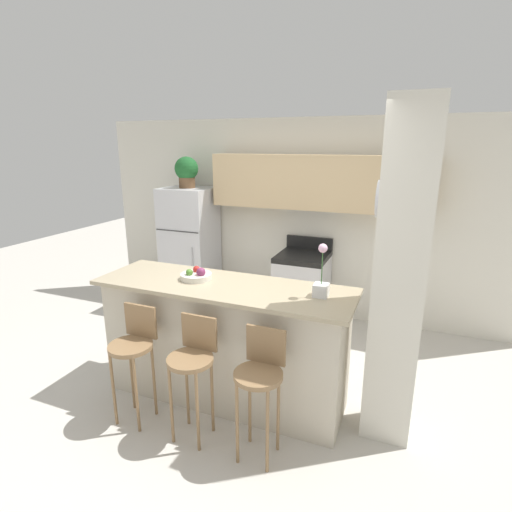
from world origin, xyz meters
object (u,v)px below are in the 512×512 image
refrigerator (190,248)px  bar_stool_left (134,347)px  bar_stool_mid (193,361)px  bar_stool_right (260,376)px  orchid_vase (321,281)px  trash_bin (220,301)px  potted_plant_on_fridge (187,171)px  stove_range (302,288)px  fruit_bowl (196,275)px

refrigerator → bar_stool_left: bearing=-69.5°
bar_stool_mid → bar_stool_right: same height
orchid_vase → trash_bin: size_ratio=1.11×
trash_bin → refrigerator: bearing=160.1°
bar_stool_left → bar_stool_mid: 0.55m
bar_stool_mid → potted_plant_on_fridge: 3.00m
refrigerator → stove_range: refrigerator is taller
bar_stool_mid → trash_bin: (-0.87, 2.13, -0.46)m
bar_stool_left → orchid_vase: bearing=22.5°
potted_plant_on_fridge → trash_bin: size_ratio=1.08×
stove_range → trash_bin: 1.12m
bar_stool_left → trash_bin: bearing=98.5°
refrigerator → orchid_vase: refrigerator is taller
refrigerator → orchid_vase: (2.25, -1.76, 0.38)m
refrigerator → bar_stool_left: size_ratio=1.71×
bar_stool_left → orchid_vase: size_ratio=2.31×
orchid_vase → fruit_bowl: bearing=-179.6°
stove_range → fruit_bowl: fruit_bowl is taller
bar_stool_left → fruit_bowl: size_ratio=3.57×
stove_range → bar_stool_right: (0.34, -2.32, 0.19)m
bar_stool_mid → bar_stool_right: size_ratio=1.00×
bar_stool_mid → potted_plant_on_fridge: (-1.42, 2.33, 1.23)m
potted_plant_on_fridge → orchid_vase: 2.94m
trash_bin → bar_stool_right: bearing=-56.4°
stove_range → bar_stool_mid: bearing=-95.0°
refrigerator → fruit_bowl: 2.13m
orchid_vase → trash_bin: 2.52m
fruit_bowl → bar_stool_right: bearing=-34.3°
trash_bin → stove_range: bearing=10.0°
fruit_bowl → bar_stool_mid: bearing=-63.9°
refrigerator → bar_stool_left: 2.50m
bar_stool_mid → bar_stool_left: bearing=180.0°
bar_stool_left → trash_bin: size_ratio=2.57×
potted_plant_on_fridge → orchid_vase: potted_plant_on_fridge is taller
stove_range → refrigerator: bearing=179.6°
stove_range → trash_bin: (-1.07, -0.19, -0.27)m
refrigerator → potted_plant_on_fridge: 1.05m
trash_bin → bar_stool_mid: bearing=-67.9°
potted_plant_on_fridge → trash_bin: bearing=-19.9°
potted_plant_on_fridge → bar_stool_left: bearing=-69.5°
refrigerator → stove_range: bearing=-0.4°
bar_stool_left → potted_plant_on_fridge: bearing=110.5°
bar_stool_right → orchid_vase: (0.28, 0.57, 0.56)m
refrigerator → stove_range: 1.67m
stove_range → potted_plant_on_fridge: bearing=179.6°
refrigerator → bar_stool_right: refrigerator is taller
stove_range → fruit_bowl: 1.94m
refrigerator → bar_stool_mid: refrigerator is taller
bar_stool_mid → bar_stool_right: bearing=0.0°
stove_range → bar_stool_right: stove_range is taller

